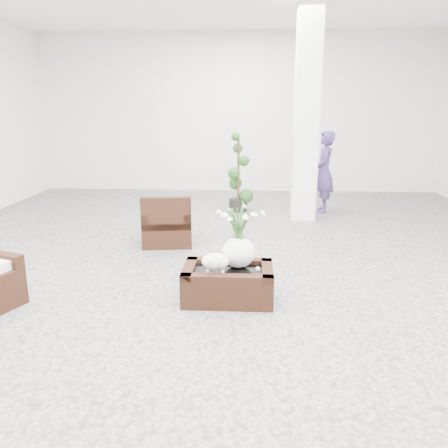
{
  "coord_description": "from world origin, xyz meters",
  "views": [
    {
      "loc": [
        0.3,
        -5.14,
        1.92
      ],
      "look_at": [
        0.0,
        -0.1,
        0.62
      ],
      "focal_mm": 36.93,
      "sensor_mm": 36.0,
      "label": 1
    }
  ],
  "objects": [
    {
      "name": "ground",
      "position": [
        0.0,
        0.0,
        0.0
      ],
      "size": [
        11.0,
        11.0,
        0.0
      ],
      "primitive_type": "plane",
      "color": "gray",
      "rests_on": "ground"
    },
    {
      "name": "column",
      "position": [
        1.2,
        2.8,
        1.75
      ],
      "size": [
        0.4,
        0.4,
        3.5
      ],
      "primitive_type": "cube",
      "color": "white",
      "rests_on": "ground"
    },
    {
      "name": "coffee_table",
      "position": [
        0.08,
        -0.77,
        0.16
      ],
      "size": [
        0.9,
        0.6,
        0.31
      ],
      "primitive_type": "cube",
      "color": "#331A0F",
      "rests_on": "ground"
    },
    {
      "name": "sheep_figurine",
      "position": [
        -0.04,
        -0.87,
        0.42
      ],
      "size": [
        0.28,
        0.23,
        0.21
      ],
      "primitive_type": "ellipsoid",
      "color": "white",
      "rests_on": "coffee_table"
    },
    {
      "name": "planter_narcissus",
      "position": [
        0.18,
        -0.67,
        0.71
      ],
      "size": [
        0.44,
        0.44,
        0.8
      ],
      "primitive_type": null,
      "color": "white",
      "rests_on": "coffee_table"
    },
    {
      "name": "tealight",
      "position": [
        0.38,
        -0.75,
        0.33
      ],
      "size": [
        0.04,
        0.04,
        0.03
      ],
      "primitive_type": "cylinder",
      "color": "white",
      "rests_on": "coffee_table"
    },
    {
      "name": "armchair",
      "position": [
        -0.88,
        1.15,
        0.36
      ],
      "size": [
        0.76,
        0.74,
        0.73
      ],
      "primitive_type": "cube",
      "rotation": [
        0.0,
        0.0,
        3.28
      ],
      "color": "#331A0F",
      "rests_on": "ground"
    },
    {
      "name": "topiary",
      "position": [
        0.06,
        3.33,
        0.71
      ],
      "size": [
        0.38,
        0.38,
        1.43
      ],
      "primitive_type": null,
      "color": "#1D4315",
      "rests_on": "ground"
    },
    {
      "name": "shopper",
      "position": [
        1.63,
        3.35,
        0.74
      ],
      "size": [
        0.41,
        0.58,
        1.49
      ],
      "primitive_type": "imported",
      "rotation": [
        0.0,
        0.0,
        -1.68
      ],
      "color": "#44316D",
      "rests_on": "ground"
    }
  ]
}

